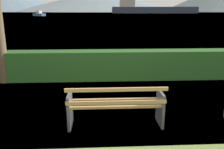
% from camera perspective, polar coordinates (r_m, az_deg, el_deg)
% --- Properties ---
extents(ground_plane, '(1400.00, 1400.00, 0.00)m').
position_cam_1_polar(ground_plane, '(4.84, 0.81, -11.87)').
color(ground_plane, olive).
extents(water_surface, '(620.00, 620.00, 0.00)m').
position_cam_1_polar(water_surface, '(313.49, -3.03, 14.64)').
color(water_surface, '#7A99A8').
rests_on(water_surface, ground_plane).
extents(park_bench, '(1.85, 0.57, 0.87)m').
position_cam_1_polar(park_bench, '(4.60, 0.88, -7.43)').
color(park_bench, tan).
rests_on(park_bench, ground_plane).
extents(hedge_row, '(13.87, 0.67, 0.94)m').
position_cam_1_polar(hedge_row, '(7.80, -0.77, 2.31)').
color(hedge_row, '#285B23').
rests_on(hedge_row, ground_plane).
extents(cargo_ship_large, '(77.52, 20.21, 17.91)m').
position_cam_1_polar(cargo_ship_large, '(227.93, 8.59, 15.60)').
color(cargo_ship_large, '#2D384C').
rests_on(cargo_ship_large, water_surface).
extents(fishing_boat_near, '(6.66, 6.61, 2.28)m').
position_cam_1_polar(fishing_boat_near, '(114.11, -17.14, 13.71)').
color(fishing_boat_near, '#335693').
rests_on(fishing_boat_near, water_surface).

